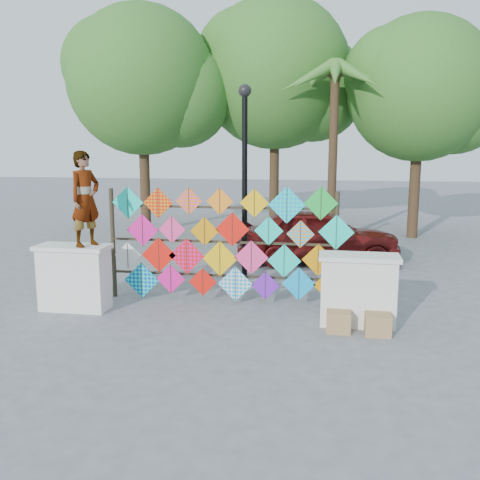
# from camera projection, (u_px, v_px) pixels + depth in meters

# --- Properties ---
(ground) EXTENTS (80.00, 80.00, 0.00)m
(ground) POSITION_uv_depth(u_px,v_px,m) (212.00, 313.00, 10.24)
(ground) COLOR gray
(ground) RESTS_ON ground
(parapet_left) EXTENTS (1.40, 0.65, 1.28)m
(parapet_left) POSITION_uv_depth(u_px,v_px,m) (74.00, 277.00, 10.37)
(parapet_left) COLOR white
(parapet_left) RESTS_ON ground
(parapet_right) EXTENTS (1.40, 0.65, 1.28)m
(parapet_right) POSITION_uv_depth(u_px,v_px,m) (358.00, 290.00, 9.48)
(parapet_right) COLOR white
(parapet_right) RESTS_ON ground
(kite_rack) EXTENTS (4.99, 0.24, 2.40)m
(kite_rack) POSITION_uv_depth(u_px,v_px,m) (224.00, 245.00, 10.72)
(kite_rack) COLOR #2E2619
(kite_rack) RESTS_ON ground
(tree_west) EXTENTS (5.85, 5.20, 8.01)m
(tree_west) POSITION_uv_depth(u_px,v_px,m) (145.00, 81.00, 18.78)
(tree_west) COLOR #4A321F
(tree_west) RESTS_ON ground
(tree_mid) EXTENTS (6.30, 5.60, 8.61)m
(tree_mid) POSITION_uv_depth(u_px,v_px,m) (278.00, 74.00, 19.91)
(tree_mid) COLOR #4A321F
(tree_mid) RESTS_ON ground
(tree_east) EXTENTS (5.40, 4.80, 7.42)m
(tree_east) POSITION_uv_depth(u_px,v_px,m) (423.00, 90.00, 17.77)
(tree_east) COLOR #4A321F
(tree_east) RESTS_ON ground
(palm_tree) EXTENTS (3.62, 3.62, 5.83)m
(palm_tree) POSITION_uv_depth(u_px,v_px,m) (335.00, 88.00, 16.77)
(palm_tree) COLOR #4A321F
(palm_tree) RESTS_ON ground
(vendor_woman) EXTENTS (0.66, 0.77, 1.80)m
(vendor_woman) POSITION_uv_depth(u_px,v_px,m) (85.00, 199.00, 10.05)
(vendor_woman) COLOR #99999E
(vendor_woman) RESTS_ON parapet_left
(sedan) EXTENTS (4.61, 2.41, 1.50)m
(sedan) POSITION_uv_depth(u_px,v_px,m) (318.00, 235.00, 14.59)
(sedan) COLOR #601110
(sedan) RESTS_ON ground
(lamppost) EXTENTS (0.28, 0.28, 4.46)m
(lamppost) POSITION_uv_depth(u_px,v_px,m) (245.00, 168.00, 11.66)
(lamppost) COLOR black
(lamppost) RESTS_ON ground
(cardboard_box_near) EXTENTS (0.41, 0.37, 0.37)m
(cardboard_box_near) POSITION_uv_depth(u_px,v_px,m) (338.00, 322.00, 9.19)
(cardboard_box_near) COLOR #A4814F
(cardboard_box_near) RESTS_ON ground
(cardboard_box_far) EXTENTS (0.43, 0.40, 0.36)m
(cardboard_box_far) POSITION_uv_depth(u_px,v_px,m) (378.00, 324.00, 9.06)
(cardboard_box_far) COLOR #A4814F
(cardboard_box_far) RESTS_ON ground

